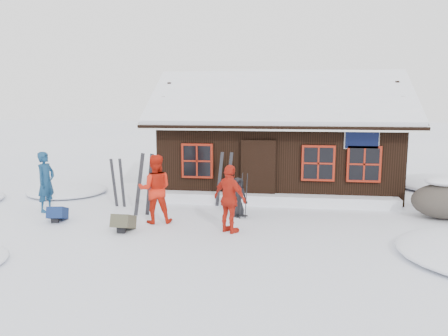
{
  "coord_description": "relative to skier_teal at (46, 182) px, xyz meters",
  "views": [
    {
      "loc": [
        1.77,
        -11.5,
        3.3
      ],
      "look_at": [
        -0.06,
        1.35,
        1.3
      ],
      "focal_mm": 35.0,
      "sensor_mm": 36.0,
      "label": 1
    }
  ],
  "objects": [
    {
      "name": "ground",
      "position": [
        5.31,
        -0.46,
        -0.91
      ],
      "size": [
        120.0,
        120.0,
        0.0
      ],
      "primitive_type": "plane",
      "color": "white",
      "rests_on": "ground"
    },
    {
      "name": "mountain_hut",
      "position": [
        6.82,
        4.52,
        0.67
      ],
      "size": [
        8.9,
        6.09,
        4.42
      ],
      "color": "black",
      "rests_on": "ground"
    },
    {
      "name": "snow_drift",
      "position": [
        6.81,
        1.79,
        -0.73
      ],
      "size": [
        7.6,
        0.6,
        0.35
      ],
      "primitive_type": "cube",
      "color": "white",
      "rests_on": "ground"
    },
    {
      "name": "snow_mounds",
      "position": [
        6.97,
        1.41,
        -0.91
      ],
      "size": [
        20.6,
        13.2,
        0.48
      ],
      "color": "white",
      "rests_on": "ground"
    },
    {
      "name": "skier_teal",
      "position": [
        0.0,
        0.0,
        0.0
      ],
      "size": [
        0.53,
        0.72,
        1.81
      ],
      "primitive_type": "imported",
      "rotation": [
        0.0,
        0.0,
        1.42
      ],
      "color": "navy",
      "rests_on": "ground"
    },
    {
      "name": "skier_orange_left",
      "position": [
        3.6,
        -0.73,
        0.03
      ],
      "size": [
        1.06,
        0.92,
        1.87
      ],
      "primitive_type": "imported",
      "rotation": [
        0.0,
        0.0,
        3.4
      ],
      "color": "red",
      "rests_on": "ground"
    },
    {
      "name": "skier_orange_right",
      "position": [
        5.72,
        -1.35,
        -0.04
      ],
      "size": [
        1.08,
        0.93,
        1.73
      ],
      "primitive_type": "imported",
      "rotation": [
        0.0,
        0.0,
        2.54
      ],
      "color": "red",
      "rests_on": "ground"
    },
    {
      "name": "skier_crouched",
      "position": [
        5.76,
        0.24,
        -0.34
      ],
      "size": [
        0.66,
        0.63,
        1.14
      ],
      "primitive_type": "imported",
      "rotation": [
        0.0,
        0.0,
        0.7
      ],
      "color": "black",
      "rests_on": "ground"
    },
    {
      "name": "boulder",
      "position": [
        11.57,
        0.83,
        -0.37
      ],
      "size": [
        1.8,
        1.35,
        1.06
      ],
      "color": "#474139",
      "rests_on": "ground"
    },
    {
      "name": "ski_pair_left",
      "position": [
        3.06,
        -0.03,
        -0.02
      ],
      "size": [
        0.65,
        0.15,
        1.87
      ],
      "rotation": [
        0.0,
        0.0,
        0.0
      ],
      "color": "black",
      "rests_on": "ground"
    },
    {
      "name": "ski_pair_mid",
      "position": [
        1.9,
        0.88,
        -0.17
      ],
      "size": [
        0.47,
        0.11,
        1.57
      ],
      "rotation": [
        0.0,
        0.0,
        0.08
      ],
      "color": "black",
      "rests_on": "ground"
    },
    {
      "name": "ski_pair_right",
      "position": [
        5.18,
        1.48,
        -0.08
      ],
      "size": [
        0.57,
        0.18,
        1.76
      ],
      "rotation": [
        0.0,
        0.0,
        0.18
      ],
      "color": "black",
      "rests_on": "ground"
    },
    {
      "name": "ski_poles",
      "position": [
        5.94,
        0.01,
        -0.27
      ],
      "size": [
        0.24,
        0.12,
        1.34
      ],
      "color": "black",
      "rests_on": "ground"
    },
    {
      "name": "backpack_blue",
      "position": [
        0.88,
        -1.0,
        -0.75
      ],
      "size": [
        0.53,
        0.65,
        0.31
      ],
      "primitive_type": "cube",
      "rotation": [
        0.0,
        0.0,
        0.19
      ],
      "color": "navy",
      "rests_on": "ground"
    },
    {
      "name": "backpack_olive",
      "position": [
        3.02,
        -1.63,
        -0.74
      ],
      "size": [
        0.48,
        0.63,
        0.34
      ],
      "primitive_type": "cube",
      "rotation": [
        0.0,
        0.0,
        -0.02
      ],
      "color": "#444230",
      "rests_on": "ground"
    }
  ]
}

